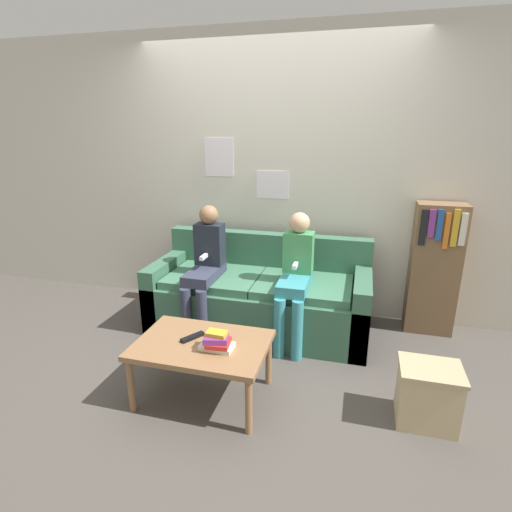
% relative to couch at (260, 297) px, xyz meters
% --- Properties ---
extents(ground_plane, '(10.00, 10.00, 0.00)m').
position_rel_couch_xyz_m(ground_plane, '(0.00, -0.52, -0.29)').
color(ground_plane, '#4C4742').
extents(wall_back, '(8.00, 0.07, 2.60)m').
position_rel_couch_xyz_m(wall_back, '(-0.00, 0.50, 1.01)').
color(wall_back, beige).
rests_on(wall_back, ground_plane).
extents(couch, '(1.91, 0.81, 0.81)m').
position_rel_couch_xyz_m(couch, '(0.00, 0.00, 0.00)').
color(couch, '#38664C').
rests_on(couch, ground_plane).
extents(coffee_table, '(0.86, 0.59, 0.41)m').
position_rel_couch_xyz_m(coffee_table, '(-0.11, -1.08, 0.08)').
color(coffee_table, '#8E6642').
rests_on(coffee_table, ground_plane).
extents(person_left, '(0.24, 0.56, 1.11)m').
position_rel_couch_xyz_m(person_left, '(-0.44, -0.19, 0.34)').
color(person_left, '#33384C').
rests_on(person_left, ground_plane).
extents(person_right, '(0.24, 0.56, 1.09)m').
position_rel_couch_xyz_m(person_right, '(0.35, -0.19, 0.33)').
color(person_right, teal).
rests_on(person_right, ground_plane).
extents(tv_remote, '(0.13, 0.16, 0.02)m').
position_rel_couch_xyz_m(tv_remote, '(-0.19, -1.05, 0.13)').
color(tv_remote, black).
rests_on(tv_remote, coffee_table).
extents(book_stack, '(0.21, 0.16, 0.12)m').
position_rel_couch_xyz_m(book_stack, '(0.01, -1.13, 0.18)').
color(book_stack, silver).
rests_on(book_stack, coffee_table).
extents(bookshelf, '(0.40, 0.26, 1.15)m').
position_rel_couch_xyz_m(bookshelf, '(1.47, 0.33, 0.29)').
color(bookshelf, brown).
rests_on(bookshelf, ground_plane).
extents(storage_box, '(0.36, 0.30, 0.38)m').
position_rel_couch_xyz_m(storage_box, '(1.30, -0.95, -0.09)').
color(storage_box, '#CCB284').
rests_on(storage_box, ground_plane).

